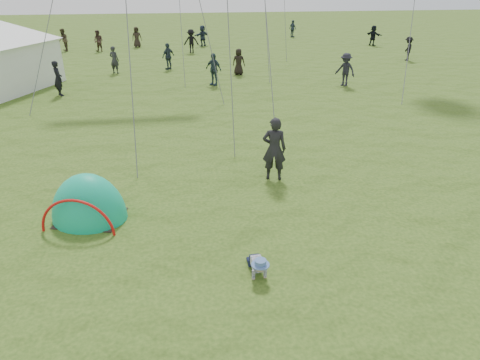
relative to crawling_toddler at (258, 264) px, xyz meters
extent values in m
plane|color=#2B4615|center=(-0.55, -0.30, -0.26)|extent=(140.00, 140.00, 0.00)
ellipsoid|color=#0EA489|center=(-3.82, 2.88, -0.26)|extent=(2.23, 1.99, 2.45)
imported|color=black|center=(1.33, 4.52, 0.71)|extent=(0.80, 0.63, 1.94)
imported|color=#3D3224|center=(-10.27, 30.92, 0.63)|extent=(0.95, 1.05, 1.77)
imported|color=#2C3B4C|center=(10.50, 36.84, 0.56)|extent=(0.76, 1.03, 1.62)
imported|color=black|center=(15.37, 22.83, 0.58)|extent=(0.92, 1.22, 1.67)
imported|color=black|center=(2.50, 19.70, 0.54)|extent=(0.90, 0.74, 1.59)
imported|color=#242F41|center=(1.12, 32.12, 0.61)|extent=(1.54, 1.47, 1.74)
imported|color=black|center=(-7.38, 15.98, 0.62)|extent=(0.69, 0.77, 1.76)
imported|color=#44302A|center=(-7.41, 30.26, 0.58)|extent=(1.01, 0.94, 1.67)
imported|color=#283A43|center=(0.69, 17.13, 0.63)|extent=(1.05, 1.02, 1.77)
imported|color=black|center=(-0.01, 28.65, 0.64)|extent=(1.24, 0.81, 1.80)
imported|color=black|center=(-4.52, 32.29, 0.58)|extent=(0.94, 0.76, 1.68)
imported|color=black|center=(16.03, 30.23, 0.59)|extent=(1.14, 1.64, 1.70)
imported|color=#242529|center=(-5.18, 21.29, 0.58)|extent=(0.73, 0.63, 1.67)
imported|color=#28353F|center=(-1.82, 22.06, 0.58)|extent=(1.00, 0.97, 1.68)
imported|color=black|center=(7.94, 15.90, 0.64)|extent=(1.26, 1.31, 1.79)
camera|label=1|loc=(-1.43, -7.04, 5.37)|focal=32.00mm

